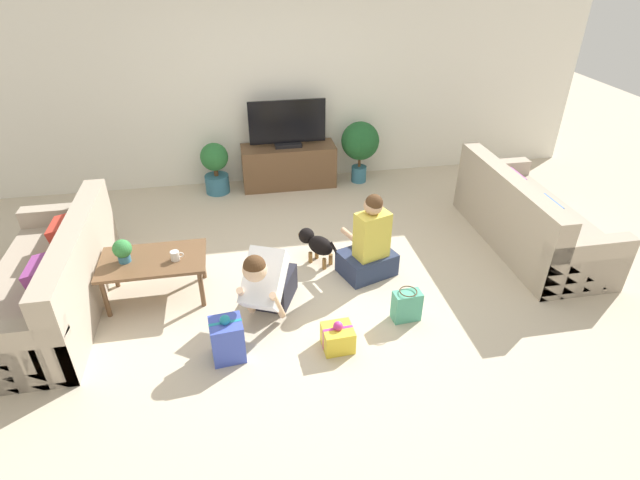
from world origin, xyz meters
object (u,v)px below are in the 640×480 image
object	(u,v)px
gift_box_b	(338,337)
gift_bag_a	(407,306)
sofa_right	(527,220)
tabletop_plant	(122,250)
sofa_left	(53,283)
tv_console	(289,166)
coffee_table	(153,263)
potted_plant_back_left	(215,166)
dog	(316,243)
person_sitting	(369,247)
gift_box_a	(227,339)
person_kneeling	(268,281)
tv	(287,126)
potted_plant_back_right	(360,143)
mug	(175,256)

from	to	relation	value
gift_box_b	gift_bag_a	distance (m)	0.73
sofa_right	tabletop_plant	world-z (taller)	sofa_right
gift_box_b	sofa_left	bearing A→B (deg)	158.48
tabletop_plant	tv_console	bearing A→B (deg)	51.54
coffee_table	potted_plant_back_left	size ratio (longest dim) A/B	1.40
coffee_table	dog	bearing A→B (deg)	11.14
sofa_left	sofa_right	world-z (taller)	same
gift_bag_a	person_sitting	bearing A→B (deg)	101.83
tabletop_plant	person_sitting	bearing A→B (deg)	-0.19
tv_console	gift_box_a	distance (m)	3.32
person_kneeling	gift_box_b	size ratio (longest dim) A/B	3.05
person_sitting	gift_box_a	distance (m)	1.71
dog	potted_plant_back_left	bearing A→B (deg)	-102.67
sofa_right	potted_plant_back_left	size ratio (longest dim) A/B	2.96
potted_plant_back_left	person_sitting	bearing A→B (deg)	-55.95
gift_box_b	tv	bearing A→B (deg)	89.83
potted_plant_back_right	person_sitting	xyz separation A→B (m)	(-0.46, -2.21, -0.24)
sofa_left	tv	distance (m)	3.39
sofa_right	person_sitting	bearing A→B (deg)	98.28
gift_box_b	tabletop_plant	distance (m)	2.09
gift_bag_a	tv_console	bearing A→B (deg)	102.63
tv	gift_box_a	xyz separation A→B (m)	(-0.91, -3.19, -0.65)
potted_plant_back_right	mug	world-z (taller)	potted_plant_back_right
sofa_left	person_kneeling	world-z (taller)	sofa_left
dog	gift_bag_a	size ratio (longest dim) A/B	1.34
sofa_left	tabletop_plant	distance (m)	0.69
gift_box_b	mug	bearing A→B (deg)	144.57
sofa_left	gift_bag_a	size ratio (longest dim) A/B	6.53
potted_plant_back_left	mug	xyz separation A→B (m)	(-0.36, -2.26, 0.09)
potted_plant_back_left	potted_plant_back_right	size ratio (longest dim) A/B	0.81
sofa_right	tabletop_plant	xyz separation A→B (m)	(-4.17, -0.26, 0.25)
coffee_table	person_kneeling	xyz separation A→B (m)	(1.02, -0.44, -0.02)
potted_plant_back_left	person_kneeling	size ratio (longest dim) A/B	0.82
sofa_left	dog	bearing A→B (deg)	98.14
person_kneeling	mug	xyz separation A→B (m)	(-0.81, 0.39, 0.12)
sofa_left	tv_console	xyz separation A→B (m)	(2.43, 2.30, -0.01)
tv	person_kneeling	size ratio (longest dim) A/B	1.21
tv_console	gift_bag_a	distance (m)	3.08
gift_box_a	gift_box_b	size ratio (longest dim) A/B	1.57
potted_plant_back_left	gift_bag_a	size ratio (longest dim) A/B	2.20
coffee_table	dog	world-z (taller)	coffee_table
tv_console	tv	world-z (taller)	tv
potted_plant_back_right	person_kneeling	distance (m)	3.05
sofa_left	tv	size ratio (longest dim) A/B	2.02
gift_box_b	mug	world-z (taller)	mug
tv_console	gift_box_b	world-z (taller)	tv_console
potted_plant_back_left	gift_box_a	world-z (taller)	potted_plant_back_left
gift_bag_a	tabletop_plant	xyz separation A→B (m)	(-2.46, 0.75, 0.40)
coffee_table	mug	world-z (taller)	mug
person_kneeling	tabletop_plant	xyz separation A→B (m)	(-1.26, 0.45, 0.19)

